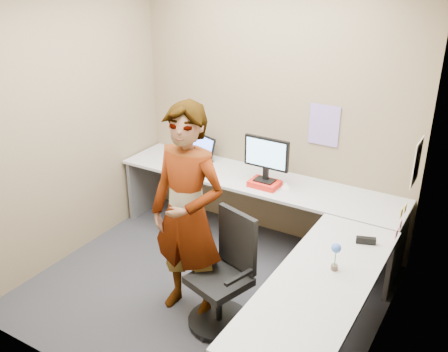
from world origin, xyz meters
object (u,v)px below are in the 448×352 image
Objects in this scene: desk at (269,227)px; office_chair at (224,282)px; monitor at (266,156)px; person at (188,215)px.

office_chair reaches higher than desk.
desk is 6.47× the size of monitor.
person is at bearing -161.72° from office_chair.
person is at bearing -94.40° from monitor.
desk is 0.84m from person.
monitor is at bearing 120.45° from desk.
monitor is (-0.29, 0.49, 0.46)m from desk.
office_chair is 0.62m from person.
monitor is 0.25× the size of person.
office_chair is at bearing 2.36° from person.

